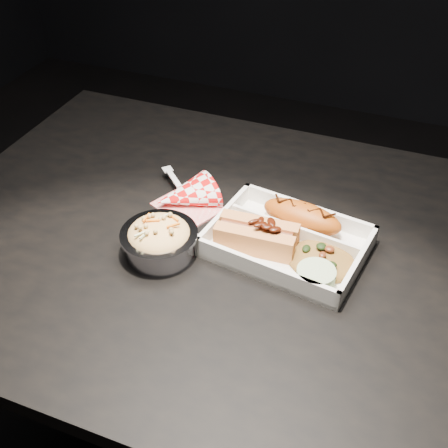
% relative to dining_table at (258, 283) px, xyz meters
% --- Properties ---
extents(dining_table, '(1.20, 0.80, 0.75)m').
position_rel_dining_table_xyz_m(dining_table, '(0.00, 0.00, 0.00)').
color(dining_table, black).
rests_on(dining_table, ground).
extents(food_tray, '(0.27, 0.22, 0.04)m').
position_rel_dining_table_xyz_m(food_tray, '(0.05, 0.01, 0.10)').
color(food_tray, white).
rests_on(food_tray, dining_table).
extents(fried_pastry, '(0.15, 0.08, 0.05)m').
position_rel_dining_table_xyz_m(fried_pastry, '(0.05, 0.06, 0.12)').
color(fried_pastry, '#AB4C11').
rests_on(fried_pastry, food_tray).
extents(hotdog, '(0.14, 0.06, 0.06)m').
position_rel_dining_table_xyz_m(hotdog, '(-0.00, -0.01, 0.12)').
color(hotdog, '#D38548').
rests_on(hotdog, food_tray).
extents(fried_rice_mound, '(0.13, 0.11, 0.03)m').
position_rel_dining_table_xyz_m(fried_rice_mound, '(0.11, -0.01, 0.11)').
color(fried_rice_mound, olive).
rests_on(fried_rice_mound, food_tray).
extents(cupcake_liner, '(0.06, 0.06, 0.03)m').
position_rel_dining_table_xyz_m(cupcake_liner, '(0.11, -0.06, 0.11)').
color(cupcake_liner, '#A8C091').
rests_on(cupcake_liner, food_tray).
extents(foil_coleslaw_cup, '(0.13, 0.13, 0.07)m').
position_rel_dining_table_xyz_m(foil_coleslaw_cup, '(-0.15, -0.08, 0.12)').
color(foil_coleslaw_cup, silver).
rests_on(foil_coleslaw_cup, dining_table).
extents(napkin_fork, '(0.16, 0.15, 0.10)m').
position_rel_dining_table_xyz_m(napkin_fork, '(-0.17, 0.06, 0.11)').
color(napkin_fork, red).
rests_on(napkin_fork, dining_table).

